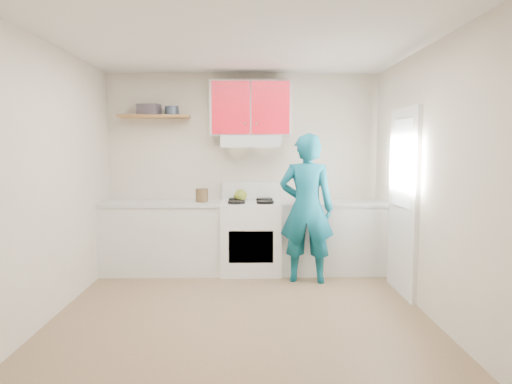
{
  "coord_description": "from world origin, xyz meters",
  "views": [
    {
      "loc": [
        0.07,
        -4.25,
        1.62
      ],
      "look_at": [
        0.15,
        0.55,
        1.15
      ],
      "focal_mm": 31.97,
      "sensor_mm": 36.0,
      "label": 1
    }
  ],
  "objects_px": {
    "tin": "(172,111)",
    "crock": "(202,196)",
    "stove": "(251,237)",
    "kettle": "(241,195)",
    "person": "(307,208)"
  },
  "relations": [
    {
      "from": "tin",
      "to": "crock",
      "type": "relative_size",
      "value": 0.94
    },
    {
      "from": "stove",
      "to": "tin",
      "type": "bearing_deg",
      "value": 172.18
    },
    {
      "from": "tin",
      "to": "crock",
      "type": "xyz_separation_m",
      "value": [
        0.39,
        -0.13,
        -1.1
      ]
    },
    {
      "from": "stove",
      "to": "kettle",
      "type": "relative_size",
      "value": 5.21
    },
    {
      "from": "stove",
      "to": "crock",
      "type": "bearing_deg",
      "value": 178.69
    },
    {
      "from": "stove",
      "to": "person",
      "type": "height_order",
      "value": "person"
    },
    {
      "from": "stove",
      "to": "crock",
      "type": "relative_size",
      "value": 4.81
    },
    {
      "from": "crock",
      "to": "person",
      "type": "relative_size",
      "value": 0.11
    },
    {
      "from": "stove",
      "to": "person",
      "type": "xyz_separation_m",
      "value": [
        0.67,
        -0.42,
        0.43
      ]
    },
    {
      "from": "kettle",
      "to": "crock",
      "type": "distance_m",
      "value": 0.51
    },
    {
      "from": "kettle",
      "to": "tin",
      "type": "bearing_deg",
      "value": -159.32
    },
    {
      "from": "crock",
      "to": "kettle",
      "type": "bearing_deg",
      "value": 12.01
    },
    {
      "from": "kettle",
      "to": "crock",
      "type": "height_order",
      "value": "crock"
    },
    {
      "from": "stove",
      "to": "tin",
      "type": "relative_size",
      "value": 5.1
    },
    {
      "from": "tin",
      "to": "person",
      "type": "distance_m",
      "value": 2.14
    }
  ]
}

